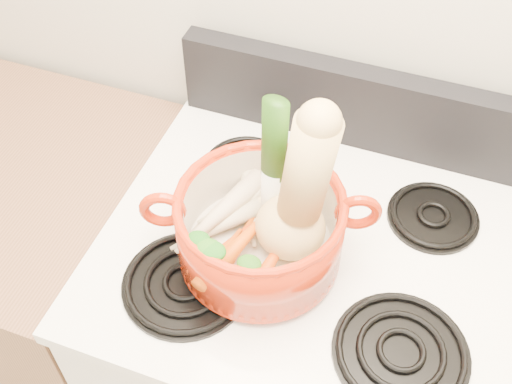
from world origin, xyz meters
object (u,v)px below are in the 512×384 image
(leek, at_px, (274,165))
(dutch_oven, at_px, (260,229))
(squash, at_px, (293,188))
(stove_body, at_px, (302,366))

(leek, bearing_deg, dutch_oven, -82.31)
(dutch_oven, xyz_separation_m, squash, (0.05, 0.01, 0.11))
(dutch_oven, height_order, squash, squash)
(dutch_oven, relative_size, squash, 0.93)
(stove_body, bearing_deg, leek, -175.59)
(stove_body, xyz_separation_m, dutch_oven, (-0.09, -0.06, 0.58))
(squash, height_order, leek, squash)
(stove_body, xyz_separation_m, squash, (-0.04, -0.05, 0.69))
(squash, distance_m, leek, 0.06)
(dutch_oven, bearing_deg, stove_body, 16.11)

